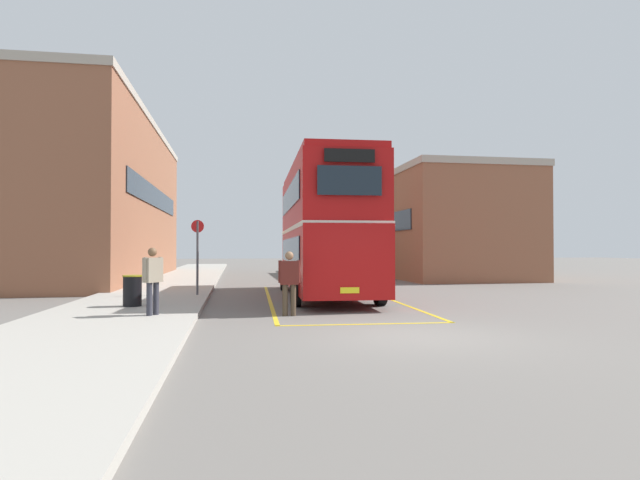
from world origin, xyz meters
TOP-DOWN VIEW (x-y plane):
  - ground_plane at (0.00, 14.40)m, footprint 135.60×135.60m
  - sidewalk_left at (-6.50, 16.80)m, footprint 4.00×57.60m
  - brick_building_left at (-10.90, 20.64)m, footprint 5.73×21.53m
  - depot_building_right at (9.01, 21.01)m, footprint 7.15×13.68m
  - double_decker_bus at (-0.36, 8.62)m, footprint 3.14×10.07m
  - single_deck_bus at (3.60, 26.66)m, footprint 3.02×9.14m
  - pedestrian_boarding at (-2.19, 3.44)m, footprint 0.57×0.25m
  - pedestrian_waiting_near at (-5.56, 3.04)m, footprint 0.46×0.50m
  - litter_bin at (-6.43, 5.16)m, footprint 0.53×0.53m
  - bus_stop_sign at (-4.89, 8.56)m, footprint 0.44×0.08m
  - bay_marking_yellow at (-0.39, 6.72)m, footprint 4.67×12.13m

SIDE VIEW (x-z plane):
  - ground_plane at x=0.00m, z-range 0.00..0.00m
  - bay_marking_yellow at x=-0.39m, z-range 0.00..0.01m
  - sidewalk_left at x=-6.50m, z-range 0.00..0.14m
  - litter_bin at x=-6.43m, z-range 0.14..1.01m
  - pedestrian_boarding at x=-2.19m, z-range 0.13..1.81m
  - pedestrian_waiting_near at x=-5.56m, z-range 0.26..1.90m
  - single_deck_bus at x=3.60m, z-range 0.13..3.15m
  - bus_stop_sign at x=-4.89m, z-range 0.41..3.03m
  - double_decker_bus at x=-0.36m, z-range 0.14..4.89m
  - depot_building_right at x=9.01m, z-range 0.00..6.38m
  - brick_building_left at x=-10.90m, z-range 0.00..8.87m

